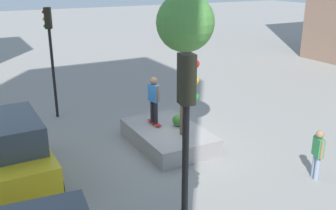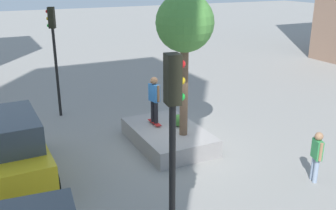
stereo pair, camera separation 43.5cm
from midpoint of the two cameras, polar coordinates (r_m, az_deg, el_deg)
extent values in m
plane|color=gray|center=(13.90, 1.93, -6.33)|extent=(120.00, 120.00, 0.00)
cube|color=gray|center=(14.06, 0.89, -4.65)|extent=(3.58, 2.31, 0.61)
cylinder|color=brown|center=(12.92, 3.33, 2.43)|extent=(0.28, 0.28, 3.32)
sphere|color=#4C8C3D|center=(12.49, 3.52, 12.05)|extent=(1.88, 1.88, 1.88)
sphere|color=#3D7A33|center=(14.10, 2.45, -2.29)|extent=(0.44, 0.44, 0.44)
cube|color=#A51E1E|center=(14.33, -1.13, -2.60)|extent=(0.80, 0.22, 0.02)
sphere|color=beige|center=(14.16, -0.37, -3.02)|extent=(0.06, 0.06, 0.06)
sphere|color=beige|center=(14.09, -0.98, -3.13)|extent=(0.06, 0.06, 0.06)
sphere|color=beige|center=(14.59, -1.27, -2.35)|extent=(0.06, 0.06, 0.06)
sphere|color=beige|center=(14.52, -1.87, -2.46)|extent=(0.06, 0.06, 0.06)
cylinder|color=black|center=(14.25, -1.39, -0.92)|extent=(0.15, 0.15, 0.82)
cylinder|color=black|center=(14.11, -0.90, -1.13)|extent=(0.15, 0.15, 0.82)
cube|color=#2D6BB2|center=(13.95, -1.16, 1.81)|extent=(0.50, 0.29, 0.64)
cylinder|color=brown|center=(14.13, -1.77, 2.11)|extent=(0.10, 0.10, 0.61)
cylinder|color=brown|center=(13.76, -0.54, 1.65)|extent=(0.10, 0.10, 0.61)
sphere|color=brown|center=(13.82, -1.17, 3.62)|extent=(0.27, 0.27, 0.27)
cube|color=gold|center=(12.32, -21.50, -6.84)|extent=(4.59, 1.99, 0.91)
cube|color=#38424C|center=(11.78, -21.86, -3.47)|extent=(2.58, 1.73, 0.82)
cylinder|color=black|center=(13.92, -18.09, -5.52)|extent=(0.78, 0.24, 0.78)
cylinder|color=black|center=(11.33, -15.44, -11.07)|extent=(0.78, 0.24, 0.78)
cylinder|color=black|center=(17.01, -15.42, 4.53)|extent=(0.12, 0.12, 3.80)
cube|color=black|center=(16.62, -16.12, 12.31)|extent=(0.36, 0.34, 0.85)
sphere|color=red|center=(16.63, -16.71, 13.12)|extent=(0.14, 0.14, 0.14)
sphere|color=gold|center=(16.66, -16.62, 12.16)|extent=(0.14, 0.14, 0.14)
sphere|color=green|center=(16.69, -16.53, 11.21)|extent=(0.14, 0.14, 0.14)
cylinder|color=black|center=(7.29, 2.38, -14.33)|extent=(0.12, 0.12, 3.85)
cube|color=black|center=(6.32, 2.67, 3.80)|extent=(0.31, 0.28, 0.85)
sphere|color=red|center=(6.31, 3.99, 6.06)|extent=(0.14, 0.14, 0.14)
sphere|color=gold|center=(6.38, 3.93, 3.60)|extent=(0.14, 0.14, 0.14)
sphere|color=green|center=(6.46, 3.88, 1.21)|extent=(0.14, 0.14, 0.14)
cylinder|color=#8C9EB7|center=(12.58, 21.63, -8.69)|extent=(0.14, 0.14, 0.75)
cylinder|color=#8C9EB7|center=(12.44, 21.98, -9.06)|extent=(0.14, 0.14, 0.75)
cube|color=#338C4C|center=(12.23, 22.18, -6.10)|extent=(0.46, 0.32, 0.59)
cylinder|color=#9E7251|center=(12.40, 21.75, -5.61)|extent=(0.09, 0.09, 0.55)
cylinder|color=#9E7251|center=(12.05, 22.65, -6.46)|extent=(0.09, 0.09, 0.55)
sphere|color=#9E7251|center=(12.07, 22.42, -4.31)|extent=(0.24, 0.24, 0.24)
camera|label=1|loc=(0.22, -89.09, 0.31)|focal=41.18mm
camera|label=2|loc=(0.22, 90.91, -0.31)|focal=41.18mm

